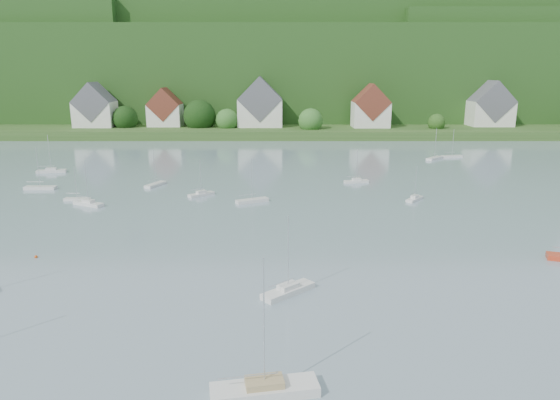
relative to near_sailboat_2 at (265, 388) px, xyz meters
name	(u,v)px	position (x,y,z in m)	size (l,w,h in m)	color
far_shore_strip	(249,127)	(-10.98, 166.69, 0.98)	(600.00, 60.00, 3.00)	#2E521E
forested_ridge	(257,71)	(-10.59, 235.26, 22.37)	(620.00, 181.22, 69.89)	#193D13
village_building_0	(95,109)	(-65.98, 153.69, 9.00)	(14.00, 10.40, 16.00)	silver
village_building_1	(165,110)	(-40.98, 155.69, 8.24)	(12.00, 9.36, 14.00)	silver
village_building_2	(260,106)	(-5.98, 154.69, 9.75)	(16.00, 11.44, 18.00)	silver
village_building_3	(371,109)	(34.02, 152.69, 8.91)	(13.00, 10.40, 15.50)	silver
village_building_4	(491,108)	(79.02, 156.69, 9.07)	(15.00, 10.40, 16.50)	silver
near_sailboat_2	(265,388)	(0.00, 0.00, 0.00)	(8.18, 3.58, 10.69)	silver
near_sailboat_3	(288,290)	(2.01, 17.24, -0.06)	(5.94, 5.60, 8.62)	silver
mooring_buoy_3	(36,258)	(-29.75, 27.92, -0.52)	(0.40, 0.40, 0.40)	#D74A0D
far_sailboat_cluster	(264,172)	(-2.51, 81.28, -0.15)	(189.30, 65.86, 8.71)	silver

